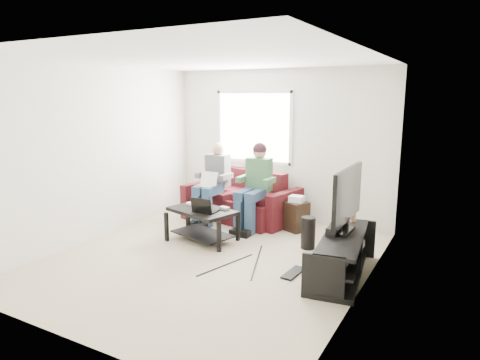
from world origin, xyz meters
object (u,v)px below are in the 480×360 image
object	(u,v)px
sofa	(242,202)
tv	(347,196)
coffee_table	(202,217)
subwoofer	(308,233)
end_table	(296,215)
tv_stand	(342,258)

from	to	relation	value
sofa	tv	distance (m)	2.69
coffee_table	subwoofer	world-z (taller)	coffee_table
coffee_table	subwoofer	size ratio (longest dim) A/B	2.40
coffee_table	tv	world-z (taller)	tv
sofa	end_table	distance (m)	1.07
coffee_table	tv_stand	bearing A→B (deg)	-5.85
tv_stand	tv	size ratio (longest dim) A/B	1.45
tv_stand	end_table	distance (m)	1.79
coffee_table	tv_stand	world-z (taller)	tv_stand
sofa	tv	bearing A→B (deg)	-32.52
end_table	tv	bearing A→B (deg)	-48.22
subwoofer	end_table	size ratio (longest dim) A/B	0.80
coffee_table	end_table	distance (m)	1.56
tv_stand	tv	xyz separation A→B (m)	(-0.00, 0.10, 0.74)
sofa	tv	xyz separation A→B (m)	(2.20, -1.40, 0.65)
tv_stand	end_table	world-z (taller)	end_table
sofa	coffee_table	size ratio (longest dim) A/B	1.80
sofa	subwoofer	distance (m)	1.72
tv_stand	end_table	bearing A→B (deg)	129.71
coffee_table	subwoofer	distance (m)	1.58
sofa	tv_stand	world-z (taller)	sofa
subwoofer	coffee_table	bearing A→B (deg)	-162.75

